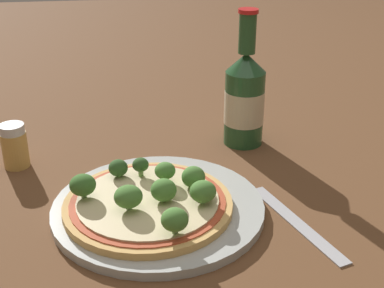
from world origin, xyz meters
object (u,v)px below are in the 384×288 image
pepper_shaker (15,146)px  fork (297,222)px  pizza (148,204)px  beer_bottle (245,98)px

pepper_shaker → fork: (0.38, -0.21, -0.03)m
pizza → beer_bottle: beer_bottle is taller
beer_bottle → pepper_shaker: 0.37m
pepper_shaker → fork: bearing=-29.2°
fork → pepper_shaker: bearing=43.1°
pepper_shaker → fork: pepper_shaker is taller
pepper_shaker → beer_bottle: bearing=5.7°
beer_bottle → fork: bearing=-86.6°
pizza → fork: (0.19, -0.04, -0.02)m
pepper_shaker → fork: 0.43m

